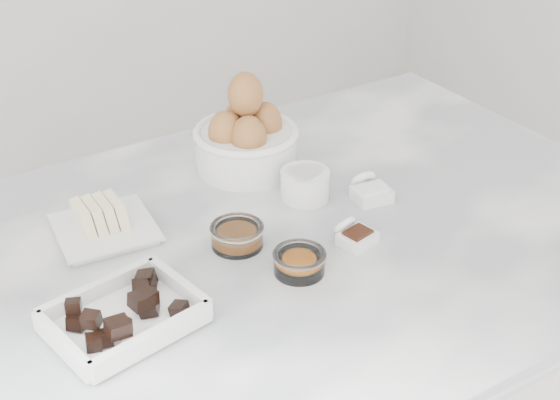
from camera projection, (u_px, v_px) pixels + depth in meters
The scene contains 9 objects.
marble_slab at pixel (279, 246), 1.18m from camera, with size 1.20×0.80×0.04m, color silver.
chocolate_dish at pixel (124, 314), 0.98m from camera, with size 0.21×0.17×0.05m.
butter_plate at pixel (103, 223), 1.17m from camera, with size 0.16×0.16×0.06m.
sugar_ramekin at pixel (305, 183), 1.26m from camera, with size 0.08×0.08×0.05m.
egg_bowl at pixel (246, 138), 1.33m from camera, with size 0.18×0.18×0.17m.
honey_bowl at pixel (237, 235), 1.14m from camera, with size 0.08×0.08×0.04m.
zest_bowl at pixel (299, 261), 1.09m from camera, with size 0.08×0.08×0.03m.
vanilla_spoon at pixel (354, 235), 1.15m from camera, with size 0.06×0.07×0.04m.
salt_spoon at pixel (370, 190), 1.26m from camera, with size 0.06×0.08×0.04m.
Camera 1 is at (-0.52, -0.83, 1.59)m, focal length 50.00 mm.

